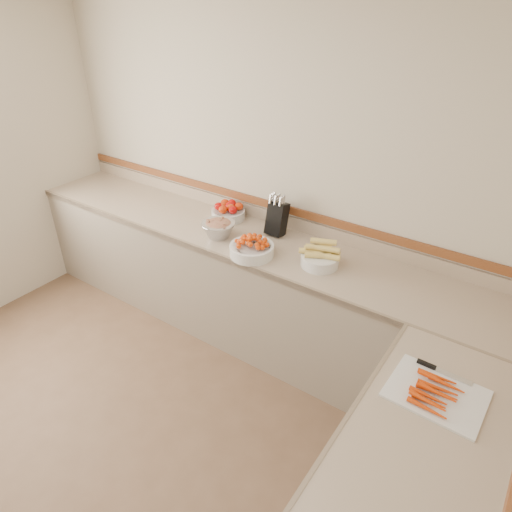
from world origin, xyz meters
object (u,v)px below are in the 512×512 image
Objects in this scene: knife_block at (277,218)px; rhubarb_bowl at (218,228)px; corn_bowl at (320,257)px; cutting_board at (436,393)px; tomato_bowl at (228,211)px; cherry_tomato_bowl at (252,248)px.

rhubarb_bowl is at bearing -137.90° from knife_block.
cutting_board is (0.97, -0.71, -0.05)m from corn_bowl.
corn_bowl is at bearing -13.23° from tomato_bowl.
rhubarb_bowl reaches higher than tomato_bowl.
cherry_tomato_bowl is (0.49, -0.37, -0.00)m from tomato_bowl.
rhubarb_bowl is at bearing -174.98° from corn_bowl.
knife_block is 0.75× the size of cutting_board.
corn_bowl is at bearing 18.59° from cherry_tomato_bowl.
rhubarb_bowl is at bearing -65.29° from tomato_bowl.
tomato_bowl is 0.32m from rhubarb_bowl.
knife_block is 1.73m from cutting_board.
tomato_bowl is 1.07× the size of rhubarb_bowl.
corn_bowl reaches higher than cherry_tomato_bowl.
knife_block reaches higher than cutting_board.
corn_bowl reaches higher than rhubarb_bowl.
corn_bowl reaches higher than cutting_board.
cherry_tomato_bowl is 0.37m from rhubarb_bowl.
rhubarb_bowl is (-0.36, 0.08, 0.02)m from cherry_tomato_bowl.
knife_block reaches higher than corn_bowl.
cherry_tomato_bowl is at bearing -37.07° from tomato_bowl.
knife_block is 1.05× the size of cherry_tomato_bowl.
knife_block is 1.20× the size of tomato_bowl.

